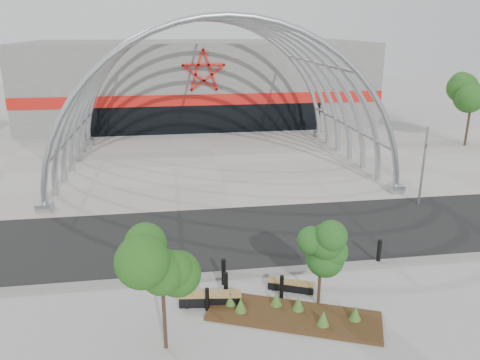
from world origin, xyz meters
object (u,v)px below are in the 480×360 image
at_px(street_tree_0, 162,272).
at_px(bench_1, 291,286).
at_px(bollard_2, 226,286).
at_px(bench_0, 210,299).
at_px(street_tree_1, 322,247).
at_px(signal_pole, 423,165).

distance_m(street_tree_0, bench_1, 5.89).
distance_m(bench_1, bollard_2, 2.51).
xyz_separation_m(bench_0, bench_1, (3.09, 0.51, -0.05)).
xyz_separation_m(street_tree_1, bollard_2, (-3.19, 0.97, -1.79)).
xyz_separation_m(bench_0, bollard_2, (0.61, 0.34, 0.29)).
distance_m(bench_0, bollard_2, 0.76).
height_order(street_tree_1, bench_0, street_tree_1).
bearing_deg(street_tree_0, signal_pole, 36.47).
relative_size(street_tree_0, bench_1, 2.09).
distance_m(street_tree_1, bench_0, 4.38).
bearing_deg(street_tree_1, signal_pole, 45.69).
distance_m(signal_pole, bench_0, 14.99).
bearing_deg(bench_0, street_tree_0, -126.13).
height_order(street_tree_0, bench_1, street_tree_0).
xyz_separation_m(signal_pole, bench_0, (-12.39, -8.18, -2.07)).
distance_m(signal_pole, bench_1, 12.24).
bearing_deg(bollard_2, bench_0, -150.55).
bearing_deg(bench_1, bollard_2, -176.20).
bearing_deg(street_tree_1, bench_1, 122.11).
distance_m(signal_pole, street_tree_0, 17.35).
xyz_separation_m(street_tree_1, bench_0, (-3.80, 0.63, -2.08)).
height_order(signal_pole, street_tree_1, signal_pole).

